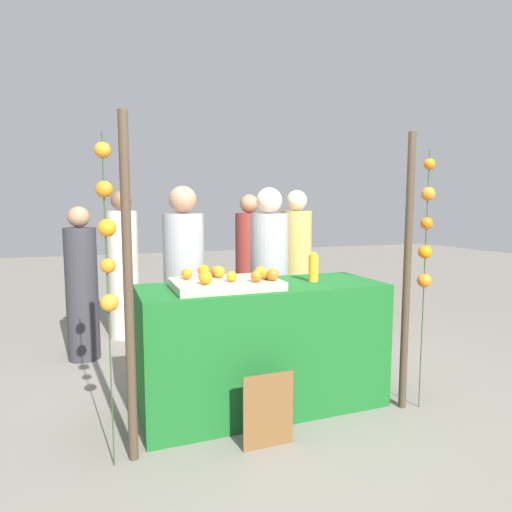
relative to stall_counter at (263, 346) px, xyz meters
name	(u,v)px	position (x,y,z in m)	size (l,w,h in m)	color
ground_plane	(263,405)	(0.00, 0.00, -0.47)	(24.00, 24.00, 0.00)	gray
stall_counter	(263,346)	(0.00, 0.00, 0.00)	(1.82, 0.70, 0.95)	#196023
orange_tray	(226,284)	(-0.30, -0.04, 0.50)	(0.75, 0.51, 0.06)	#B2AD99
orange_0	(215,271)	(-0.32, 0.16, 0.57)	(0.07, 0.07, 0.07)	orange
orange_1	(232,277)	(-0.28, -0.13, 0.57)	(0.07, 0.07, 0.07)	orange
orange_2	(219,272)	(-0.32, 0.07, 0.58)	(0.09, 0.09, 0.09)	orange
orange_3	(204,271)	(-0.42, 0.14, 0.58)	(0.09, 0.09, 0.09)	orange
orange_4	(266,274)	(-0.03, -0.12, 0.57)	(0.07, 0.07, 0.07)	orange
orange_5	(187,274)	(-0.56, 0.08, 0.57)	(0.08, 0.08, 0.08)	orange
orange_6	(260,272)	(-0.03, -0.01, 0.57)	(0.08, 0.08, 0.08)	orange
orange_7	(256,276)	(-0.13, -0.20, 0.57)	(0.08, 0.08, 0.08)	orange
orange_8	(205,278)	(-0.48, -0.17, 0.58)	(0.09, 0.09, 0.09)	orange
orange_9	(273,274)	(0.00, -0.19, 0.58)	(0.09, 0.09, 0.09)	orange
juice_bottle	(313,268)	(0.42, -0.01, 0.58)	(0.08, 0.08, 0.23)	orange
chalkboard_sign	(268,411)	(-0.18, -0.55, -0.24)	(0.34, 0.03, 0.49)	brown
vendor_left	(184,294)	(-0.47, 0.63, 0.32)	(0.34, 0.34, 1.70)	#99999E
vendor_right	(269,289)	(0.29, 0.59, 0.32)	(0.34, 0.34, 1.70)	#99999E
crowd_person_0	(82,289)	(-1.31, 1.60, 0.24)	(0.31, 0.31, 1.53)	#333338
crowd_person_1	(124,270)	(-0.88, 2.25, 0.33)	(0.34, 0.34, 1.72)	beige
crowd_person_2	(296,271)	(0.96, 1.43, 0.33)	(0.34, 0.34, 1.72)	tan
crowd_person_3	(249,268)	(0.59, 1.98, 0.31)	(0.34, 0.34, 1.68)	maroon
canopy_post_left	(128,292)	(-0.99, -0.39, 0.56)	(0.06, 0.06, 2.06)	#473828
canopy_post_right	(407,274)	(0.99, -0.39, 0.56)	(0.06, 0.06, 2.06)	#473828
garland_strand_left	(106,233)	(-1.10, -0.43, 0.90)	(0.10, 0.11, 1.93)	#2D4C23
garland_strand_right	(426,232)	(1.11, -0.44, 0.87)	(0.11, 0.11, 1.93)	#2D4C23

